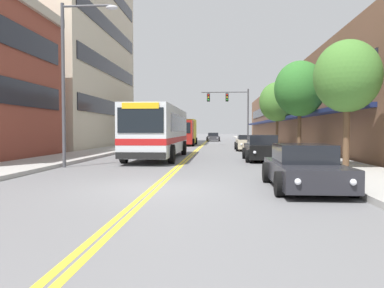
{
  "coord_description": "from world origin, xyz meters",
  "views": [
    {
      "loc": [
        1.92,
        -11.03,
        1.75
      ],
      "look_at": [
        -0.64,
        24.29,
        0.42
      ],
      "focal_mm": 35.0,
      "sensor_mm": 36.0,
      "label": 1
    }
  ],
  "objects": [
    {
      "name": "car_champagne_parked_right_mid",
      "position": [
        4.34,
        21.37,
        0.64
      ],
      "size": [
        2.04,
        4.67,
        1.34
      ],
      "color": "beige",
      "rests_on": "ground_plane"
    },
    {
      "name": "car_black_parked_right_far",
      "position": [
        4.38,
        10.54,
        0.68
      ],
      "size": [
        2.06,
        4.53,
        1.46
      ],
      "color": "black",
      "rests_on": "ground_plane"
    },
    {
      "name": "car_navy_parked_left_near",
      "position": [
        -4.32,
        27.17,
        0.62
      ],
      "size": [
        2.02,
        4.84,
        1.32
      ],
      "color": "#19234C",
      "rests_on": "ground_plane"
    },
    {
      "name": "car_white_parked_left_mid",
      "position": [
        -4.27,
        33.6,
        0.57
      ],
      "size": [
        2.06,
        4.2,
        1.19
      ],
      "color": "white",
      "rests_on": "ground_plane"
    },
    {
      "name": "city_bus",
      "position": [
        -1.8,
        12.07,
        1.75
      ],
      "size": [
        2.82,
        11.08,
        3.09
      ],
      "color": "silver",
      "rests_on": "ground_plane"
    },
    {
      "name": "centre_line",
      "position": [
        0.0,
        37.0,
        0.0
      ],
      "size": [
        0.34,
        106.0,
        0.01
      ],
      "color": "yellow",
      "rests_on": "ground_plane"
    },
    {
      "name": "traffic_signal_mast",
      "position": [
        3.39,
        31.85,
        4.55
      ],
      "size": [
        5.38,
        0.38,
        6.42
      ],
      "color": "#47474C",
      "rests_on": "ground_plane"
    },
    {
      "name": "street_tree_right_mid",
      "position": [
        7.0,
        13.08,
        4.35
      ],
      "size": [
        3.17,
        3.17,
        5.93
      ],
      "color": "brown",
      "rests_on": "sidewalk_right"
    },
    {
      "name": "car_dark_grey_moving_lead",
      "position": [
        1.01,
        48.47,
        0.62
      ],
      "size": [
        2.11,
        4.64,
        1.33
      ],
      "color": "#38383D",
      "rests_on": "ground_plane"
    },
    {
      "name": "storefront_row_right",
      "position": [
        13.01,
        37.0,
        3.83
      ],
      "size": [
        9.1,
        68.0,
        7.65
      ],
      "color": "brown",
      "rests_on": "ground_plane"
    },
    {
      "name": "car_charcoal_parked_right_foreground",
      "position": [
        4.44,
        0.24,
        0.61
      ],
      "size": [
        2.1,
        4.49,
        1.32
      ],
      "color": "#232328",
      "rests_on": "ground_plane"
    },
    {
      "name": "box_truck",
      "position": [
        -2.06,
        31.49,
        1.57
      ],
      "size": [
        2.7,
        7.17,
        2.97
      ],
      "color": "maroon",
      "rests_on": "ground_plane"
    },
    {
      "name": "sidewalk_right",
      "position": [
        7.14,
        37.0,
        0.09
      ],
      "size": [
        3.28,
        106.0,
        0.18
      ],
      "color": "#9E9B96",
      "rests_on": "ground_plane"
    },
    {
      "name": "ground_plane",
      "position": [
        0.0,
        37.0,
        0.0
      ],
      "size": [
        240.0,
        240.0,
        0.0
      ],
      "primitive_type": "plane",
      "color": "slate"
    },
    {
      "name": "street_tree_right_far",
      "position": [
        7.31,
        24.26,
        4.37
      ],
      "size": [
        3.32,
        3.32,
        6.03
      ],
      "color": "brown",
      "rests_on": "sidewalk_right"
    },
    {
      "name": "sidewalk_left",
      "position": [
        -7.14,
        37.0,
        0.09
      ],
      "size": [
        3.28,
        106.0,
        0.18
      ],
      "color": "#9E9B96",
      "rests_on": "ground_plane"
    },
    {
      "name": "street_lamp_left_near",
      "position": [
        -4.9,
        5.92,
        4.58
      ],
      "size": [
        2.69,
        0.28,
        7.59
      ],
      "color": "#47474C",
      "rests_on": "ground_plane"
    },
    {
      "name": "fire_hydrant",
      "position": [
        5.95,
        7.96,
        0.63
      ],
      "size": [
        0.32,
        0.24,
        0.91
      ],
      "color": "yellow",
      "rests_on": "sidewalk_right"
    },
    {
      "name": "street_tree_right_near",
      "position": [
        7.17,
        4.84,
        3.94
      ],
      "size": [
        2.7,
        2.7,
        5.27
      ],
      "color": "brown",
      "rests_on": "sidewalk_right"
    }
  ]
}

